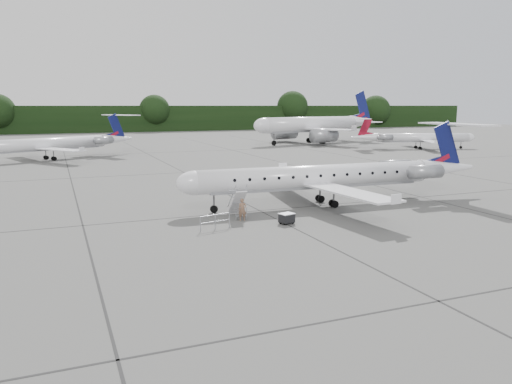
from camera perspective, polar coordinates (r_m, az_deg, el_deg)
name	(u,v)px	position (r m, az deg, el deg)	size (l,w,h in m)	color
ground	(367,223)	(35.47, 12.56, -3.51)	(320.00, 320.00, 0.00)	#5A5A58
treeline	(122,119)	(159.61, -15.06, 8.07)	(260.00, 4.00, 8.00)	black
main_regional_jet	(317,165)	(40.62, 7.02, 3.06)	(25.76, 18.55, 6.61)	white
airstair	(237,203)	(36.32, -2.16, -1.30)	(0.85, 2.10, 2.07)	white
passenger	(242,210)	(35.25, -1.56, -2.03)	(0.58, 0.38, 1.59)	brown
safety_railing	(215,222)	(32.88, -4.69, -3.47)	(2.20, 0.08, 1.00)	#96999F
baggage_cart	(287,218)	(34.46, 3.53, -3.00)	(0.92, 0.75, 0.80)	black
bg_narrowbody	(311,117)	(108.33, 6.28, 8.54)	(31.52, 22.69, 11.32)	white
bg_regional_left	(42,138)	(80.27, -23.22, 5.70)	(25.43, 18.31, 6.67)	white
bg_regional_right	(423,133)	(99.08, 18.54, 6.39)	(22.31, 16.06, 5.85)	white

